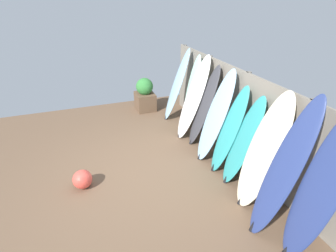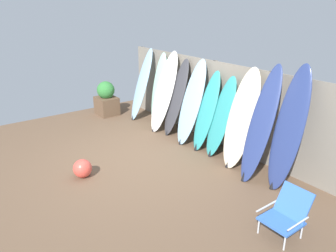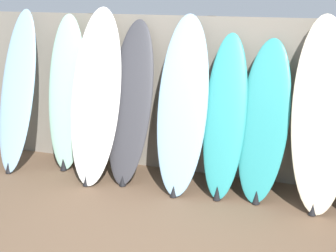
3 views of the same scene
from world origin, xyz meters
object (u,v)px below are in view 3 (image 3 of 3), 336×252
Objects in this scene: surfboard_white_2 at (96,96)px; surfboard_teal_5 at (225,117)px; surfboard_skyblue_4 at (183,105)px; surfboard_seafoam_1 at (67,94)px; surfboard_teal_6 at (264,122)px; surfboard_skyblue_0 at (18,91)px; surfboard_charcoal_3 at (131,103)px; surfboard_cream_7 at (322,115)px.

surfboard_teal_5 is at bearing 2.13° from surfboard_white_2.
surfboard_teal_5 is at bearing 4.84° from surfboard_skyblue_4.
surfboard_teal_6 is (2.30, -0.09, -0.10)m from surfboard_seafoam_1.
surfboard_skyblue_0 is 1.03m from surfboard_white_2.
surfboard_skyblue_0 is at bearing -178.71° from surfboard_teal_6.
surfboard_teal_6 is at bearing -2.20° from surfboard_seafoam_1.
surfboard_white_2 is 1.45m from surfboard_teal_5.
surfboard_teal_5 is (1.06, -0.02, -0.06)m from surfboard_charcoal_3.
surfboard_cream_7 is at bearing -0.62° from surfboard_charcoal_3.
surfboard_skyblue_0 is 3.41m from surfboard_cream_7.
surfboard_white_2 reaches higher than surfboard_cream_7.
surfboard_skyblue_0 is 1.03× the size of surfboard_seafoam_1.
surfboard_skyblue_4 reaches higher than surfboard_teal_5.
surfboard_teal_5 is at bearing -179.81° from surfboard_cream_7.
surfboard_skyblue_4 is 1.11× the size of surfboard_teal_5.
surfboard_white_2 is 2.38m from surfboard_cream_7.
surfboard_charcoal_3 is 0.95× the size of surfboard_cream_7.
surfboard_skyblue_0 reaches higher than surfboard_charcoal_3.
surfboard_cream_7 is (0.94, 0.00, 0.11)m from surfboard_teal_5.
surfboard_seafoam_1 is 1.47m from surfboard_skyblue_4.
surfboard_seafoam_1 is 0.98× the size of surfboard_skyblue_4.
surfboard_skyblue_0 is 1.01× the size of surfboard_skyblue_4.
surfboard_charcoal_3 is at bearing 2.45° from surfboard_skyblue_0.
surfboard_skyblue_4 is (1.00, 0.02, -0.03)m from surfboard_white_2.
surfboard_skyblue_0 is at bearing 179.02° from surfboard_white_2.
surfboard_cream_7 is (2.00, -0.02, 0.05)m from surfboard_charcoal_3.
surfboard_skyblue_4 is at bearing -175.47° from surfboard_teal_6.
surfboard_seafoam_1 is 0.97× the size of surfboard_cream_7.
surfboard_charcoal_3 is at bearing 179.38° from surfboard_cream_7.
surfboard_seafoam_1 is at bearing 177.80° from surfboard_teal_6.
surfboard_teal_5 reaches higher than surfboard_teal_6.
surfboard_skyblue_0 is 1.42m from surfboard_charcoal_3.
surfboard_charcoal_3 is 1.46m from surfboard_teal_6.
surfboard_white_2 is 1.03× the size of surfboard_skyblue_4.
surfboard_teal_6 is at bearing 1.29° from surfboard_skyblue_0.
surfboard_teal_6 is (1.45, 0.00, -0.08)m from surfboard_charcoal_3.
surfboard_skyblue_0 is at bearing -179.35° from surfboard_cream_7.
surfboard_teal_5 is (2.47, 0.04, -0.10)m from surfboard_skyblue_0.
surfboard_skyblue_0 reaches higher than surfboard_teal_6.
surfboard_white_2 is at bearing -20.15° from surfboard_seafoam_1.
surfboard_charcoal_3 is (1.41, 0.06, -0.04)m from surfboard_skyblue_0.
surfboard_seafoam_1 is 1.02× the size of surfboard_charcoal_3.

